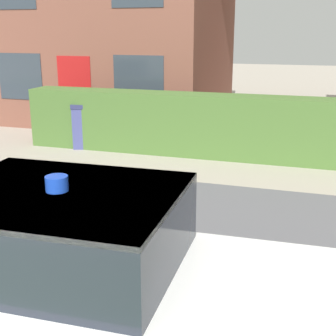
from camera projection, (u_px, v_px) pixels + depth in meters
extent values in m
cube|color=#5B5B60|center=(112.00, 255.00, 5.99)|extent=(28.00, 6.46, 0.01)
cube|color=#4C7233|center=(241.00, 128.00, 10.37)|extent=(10.25, 0.78, 1.40)
cylinder|color=black|center=(267.00, 315.00, 4.21)|extent=(0.63, 0.22, 0.62)
cylinder|color=black|center=(13.00, 275.00, 4.88)|extent=(0.63, 0.22, 0.62)
cube|color=white|center=(99.00, 311.00, 3.79)|extent=(4.26, 1.81, 0.82)
cube|color=#232833|center=(60.00, 227.00, 3.67)|extent=(1.91, 1.56, 0.60)
cube|color=white|center=(57.00, 193.00, 3.59)|extent=(1.91, 1.56, 0.04)
cube|color=navy|center=(134.00, 258.00, 4.55)|extent=(3.99, 0.14, 0.07)
cylinder|color=blue|center=(57.00, 184.00, 3.56)|extent=(0.18, 0.18, 0.12)
cube|color=brown|center=(118.00, 33.00, 15.13)|extent=(6.57, 5.80, 5.36)
cube|color=red|center=(75.00, 95.00, 12.96)|extent=(1.00, 0.02, 2.10)
cube|color=#333D47|center=(20.00, 77.00, 13.33)|extent=(1.40, 0.02, 1.30)
cube|color=#333D47|center=(138.00, 81.00, 12.28)|extent=(1.40, 0.02, 1.30)
cube|color=#474C8C|center=(85.00, 127.00, 11.42)|extent=(0.68, 0.71, 0.99)
cube|color=navy|center=(84.00, 105.00, 11.27)|extent=(0.72, 0.74, 0.10)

